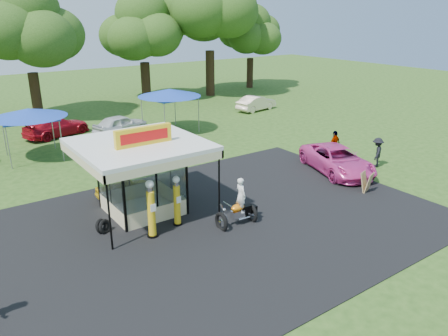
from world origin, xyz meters
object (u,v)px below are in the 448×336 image
(bg_car_c, at_px, (121,124))
(bg_car_e, at_px, (256,103))
(gas_pump_right, at_px, (177,202))
(bg_car_b, at_px, (56,127))
(pink_sedan, at_px, (337,160))
(kiosk_car, at_px, (124,187))
(gas_station_kiosk, at_px, (141,176))
(a_frame_sign, at_px, (367,183))
(motorcycle, at_px, (239,206))
(tent_west, at_px, (29,113))
(spectator_east_b, at_px, (335,145))
(spectator_east_a, at_px, (377,152))
(tent_east, at_px, (169,93))
(gas_pump_left, at_px, (151,210))

(bg_car_c, height_order, bg_car_e, bg_car_c)
(gas_pump_right, height_order, bg_car_b, gas_pump_right)
(pink_sedan, xyz_separation_m, bg_car_b, (-11.05, 17.48, -0.03))
(kiosk_car, relative_size, bg_car_b, 0.56)
(gas_station_kiosk, xyz_separation_m, a_frame_sign, (10.40, -4.55, -1.24))
(gas_pump_right, bearing_deg, motorcycle, -33.79)
(gas_pump_right, distance_m, motorcycle, 2.71)
(bg_car_b, height_order, tent_west, tent_west)
(bg_car_e, xyz_separation_m, tent_west, (-20.67, -2.93, 2.21))
(gas_pump_right, distance_m, spectator_east_b, 12.93)
(spectator_east_a, distance_m, tent_west, 21.45)
(kiosk_car, distance_m, spectator_east_a, 14.93)
(a_frame_sign, bearing_deg, motorcycle, 155.83)
(bg_car_c, height_order, tent_east, tent_east)
(gas_pump_left, bearing_deg, tent_east, 58.67)
(a_frame_sign, relative_size, bg_car_b, 0.21)
(kiosk_car, bearing_deg, gas_pump_left, 170.63)
(bg_car_c, distance_m, tent_west, 7.56)
(gas_pump_right, height_order, bg_car_c, gas_pump_right)
(gas_pump_left, relative_size, bg_car_c, 0.59)
(gas_pump_left, xyz_separation_m, a_frame_sign, (11.18, -2.07, -0.68))
(gas_station_kiosk, relative_size, bg_car_b, 1.08)
(gas_pump_right, height_order, motorcycle, gas_pump_right)
(kiosk_car, bearing_deg, motorcycle, -153.95)
(kiosk_car, height_order, spectator_east_b, spectator_east_b)
(tent_west, distance_m, tent_east, 10.30)
(pink_sedan, relative_size, bg_car_c, 1.26)
(gas_station_kiosk, bearing_deg, gas_pump_left, -107.30)
(gas_pump_left, height_order, motorcycle, gas_pump_left)
(bg_car_b, xyz_separation_m, tent_east, (7.60, -3.83, 2.30))
(kiosk_car, bearing_deg, tent_east, -39.36)
(gas_station_kiosk, xyz_separation_m, bg_car_b, (0.46, 15.87, -1.06))
(kiosk_car, distance_m, bg_car_b, 13.67)
(gas_pump_left, xyz_separation_m, bg_car_c, (5.41, 16.17, -0.48))
(gas_pump_left, xyz_separation_m, spectator_east_b, (14.10, 2.67, -0.31))
(gas_station_kiosk, bearing_deg, gas_pump_right, -73.96)
(pink_sedan, bearing_deg, gas_pump_left, -158.09)
(gas_pump_left, relative_size, spectator_east_b, 1.39)
(gas_pump_right, distance_m, pink_sedan, 10.92)
(kiosk_car, distance_m, bg_car_c, 12.38)
(motorcycle, height_order, bg_car_b, motorcycle)
(gas_station_kiosk, bearing_deg, bg_car_e, 37.67)
(bg_car_c, bearing_deg, kiosk_car, 143.80)
(gas_station_kiosk, xyz_separation_m, bg_car_e, (18.46, 14.25, -1.08))
(spectator_east_b, bearing_deg, spectator_east_a, 100.11)
(tent_east, bearing_deg, spectator_east_b, -66.05)
(spectator_east_b, height_order, tent_east, tent_east)
(spectator_east_a, relative_size, tent_west, 0.39)
(gas_station_kiosk, xyz_separation_m, gas_pump_right, (0.61, -2.14, -0.68))
(gas_pump_left, xyz_separation_m, tent_west, (-1.43, 13.80, 1.69))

